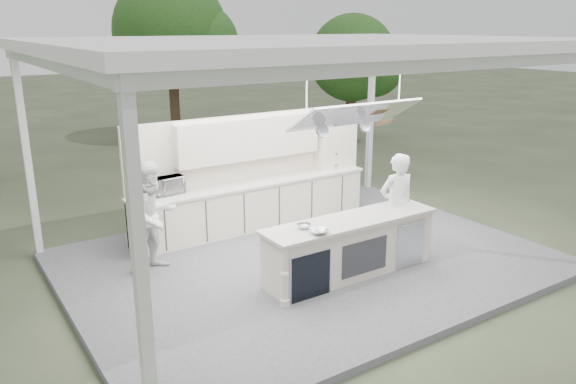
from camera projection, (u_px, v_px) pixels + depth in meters
ground at (308, 264)px, 9.92m from camera, size 90.00×90.00×0.00m
stage_deck at (308, 261)px, 9.90m from camera, size 8.00×6.00×0.12m
tent at (311, 48)px, 8.85m from camera, size 8.20×6.20×3.86m
demo_island at (350, 247)px, 9.11m from camera, size 3.10×0.79×0.95m
back_counter at (254, 204)px, 11.27m from camera, size 5.08×0.72×0.95m
back_wall_unit at (267, 152)px, 11.39m from camera, size 5.05×0.48×2.25m
tree_cluster at (116, 52)px, 16.72m from camera, size 19.55×9.40×5.85m
head_chef at (396, 205)px, 9.78m from camera, size 0.73×0.54×1.85m
sous_chef at (153, 217)px, 9.15m from camera, size 1.10×0.98×1.86m
toaster_oven at (166, 185)px, 10.31m from camera, size 0.65×0.48×0.33m
bowl_large at (319, 232)px, 8.35m from camera, size 0.31×0.31×0.07m
bowl_small at (304, 226)px, 8.58m from camera, size 0.26×0.26×0.07m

